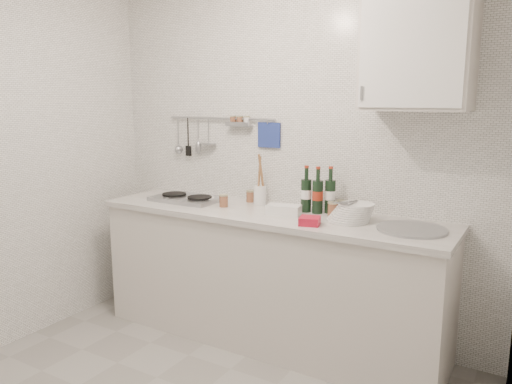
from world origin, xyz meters
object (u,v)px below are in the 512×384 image
(wine_bottles, at_px, (318,190))
(plate_stack_sink, at_px, (352,213))
(plate_stack_hob, at_px, (200,199))
(wall_cabinet, at_px, (419,48))
(utensil_crock, at_px, (260,193))

(wine_bottles, bearing_deg, plate_stack_sink, -21.08)
(wine_bottles, bearing_deg, plate_stack_hob, -172.51)
(wine_bottles, bearing_deg, wall_cabinet, -1.74)
(plate_stack_hob, bearing_deg, wall_cabinet, 3.79)
(plate_stack_sink, bearing_deg, plate_stack_hob, -179.52)
(plate_stack_sink, xyz_separation_m, utensil_crock, (-0.74, 0.13, 0.03))
(plate_stack_hob, height_order, utensil_crock, utensil_crock)
(wall_cabinet, xyz_separation_m, utensil_crock, (-1.07, 0.05, -0.94))
(plate_stack_sink, height_order, wine_bottles, wine_bottles)
(plate_stack_hob, xyz_separation_m, utensil_crock, (0.43, 0.14, 0.07))
(plate_stack_hob, xyz_separation_m, plate_stack_sink, (1.17, 0.01, 0.04))
(wall_cabinet, height_order, plate_stack_hob, wall_cabinet)
(utensil_crock, bearing_deg, plate_stack_sink, -10.32)
(utensil_crock, bearing_deg, plate_stack_hob, -161.41)
(plate_stack_hob, relative_size, plate_stack_sink, 0.79)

